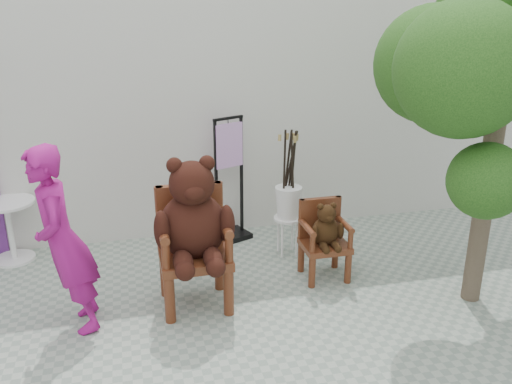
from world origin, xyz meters
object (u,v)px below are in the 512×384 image
stool_bucket (288,202)px  tree (494,38)px  person (63,241)px  cafe_table (9,224)px  display_stand (229,193)px  chair_big (193,225)px  chair_small (325,232)px

stool_bucket → tree: size_ratio=0.41×
tree → person: bearing=174.1°
cafe_table → tree: bearing=-23.8°
display_stand → chair_big: bearing=-135.9°
cafe_table → display_stand: size_ratio=0.47×
person → stool_bucket: (2.30, 0.97, -0.20)m
cafe_table → display_stand: bearing=-0.1°
chair_big → tree: tree is taller
chair_big → cafe_table: bearing=142.6°
chair_small → display_stand: (-0.77, 1.18, 0.08)m
chair_small → person: person is taller
person → cafe_table: 1.77m
chair_small → display_stand: bearing=123.1°
chair_big → stool_bucket: size_ratio=1.02×
display_stand → chair_small: bearing=-79.4°
person → cafe_table: size_ratio=2.39×
chair_big → tree: size_ratio=0.42×
chair_small → tree: tree is taller
person → cafe_table: bearing=-161.7°
chair_small → stool_bucket: bearing=109.5°
display_stand → stool_bucket: 0.81m
chair_small → person: 2.56m
chair_big → stool_bucket: 1.46m
stool_bucket → chair_big: bearing=-144.4°
cafe_table → tree: 5.21m
person → cafe_table: person is taller
chair_big → chair_small: (1.39, 0.24, -0.32)m
chair_big → display_stand: size_ratio=0.98×
cafe_table → stool_bucket: bearing=-10.9°
chair_big → display_stand: display_stand is taller
chair_big → stool_bucket: bearing=35.6°
tree → display_stand: bearing=134.6°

